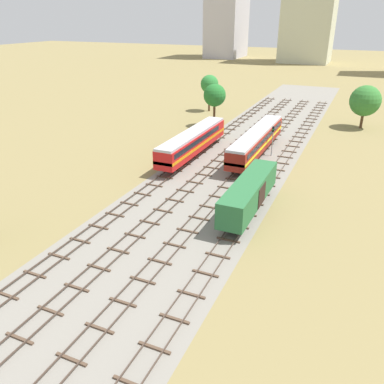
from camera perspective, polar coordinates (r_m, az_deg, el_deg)
name	(u,v)px	position (r m, az deg, el deg)	size (l,w,h in m)	color
ground_plane	(203,193)	(49.00, 1.59, -0.12)	(480.00, 480.00, 0.00)	olive
ballast_bed	(203,193)	(48.99, 1.59, -0.12)	(17.26, 176.00, 0.01)	gray
track_far_left	(160,181)	(52.40, -4.71, 1.64)	(2.40, 126.00, 0.29)	#47382D
track_left	(190,186)	(50.58, -0.29, 0.87)	(2.40, 126.00, 0.29)	#47382D
track_centre_left	(222,192)	(49.08, 4.42, 0.03)	(2.40, 126.00, 0.29)	#47382D
track_centre	(257,198)	(47.95, 9.40, -0.85)	(2.40, 126.00, 0.29)	#47382D
freight_boxcar_centre_nearest	(249,192)	(43.66, 8.30, -0.03)	(2.87, 14.00, 3.60)	#286638
diesel_railcar_far_left_near	(193,141)	(60.80, 0.12, 7.42)	(2.96, 20.50, 3.80)	red
passenger_coach_centre_left_mid	(257,140)	(62.10, 9.37, 7.47)	(2.96, 22.00, 3.80)	maroon
signal_post_near	(273,137)	(62.45, 11.62, 7.85)	(0.28, 0.47, 4.82)	gray
lineside_tree_0	(215,95)	(78.21, 3.30, 13.80)	(4.32, 4.32, 8.27)	#4C331E
lineside_tree_1	(209,84)	(91.60, 2.55, 15.33)	(4.02, 4.02, 8.08)	#4C331E
lineside_tree_2	(365,101)	(83.75, 23.82, 11.99)	(5.79, 5.79, 8.19)	#4C331E
skyline_tower_0	(227,10)	(218.04, 5.12, 24.76)	(16.37, 24.11, 44.75)	#B8B4BE
skyline_tower_1	(311,3)	(199.95, 16.81, 24.78)	(22.02, 20.29, 50.30)	beige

